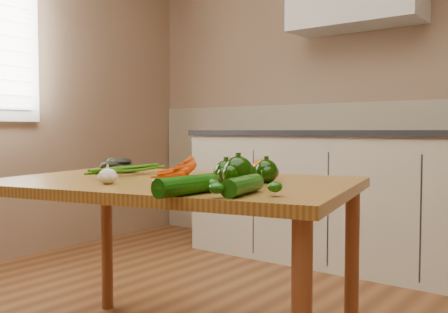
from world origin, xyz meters
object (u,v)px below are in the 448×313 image
Objects in this scene: carrot_bunch at (163,169)px; pepper_b at (266,171)px; pepper_a at (226,173)px; zucchini_b at (186,185)px; table at (174,200)px; leafy_greens at (119,162)px; tomato_a at (238,168)px; tomato_c at (266,171)px; garlic_bulb at (108,176)px; pepper_c at (238,172)px; tomato_b at (262,169)px; zucchini_a at (243,185)px.

pepper_b is (0.44, 0.07, 0.01)m from carrot_bunch.
pepper_a is 0.31m from zucchini_b.
leafy_greens is at bearing 153.71° from table.
tomato_a is (-0.20, 0.11, -0.01)m from pepper_b.
tomato_c is 0.34× the size of zucchini_b.
tomato_c is (0.30, 0.17, 0.11)m from table.
garlic_bulb is at bearing -144.06° from pepper_a.
zucchini_b is at bearing -69.77° from tomato_a.
tomato_c is (0.40, 0.13, 0.00)m from carrot_bunch.
pepper_c is at bearing -23.12° from table.
table is 17.93× the size of pepper_a.
tomato_b reaches higher than zucchini_b.
pepper_a is (0.34, 0.24, 0.01)m from garlic_bulb.
leafy_greens is 2.43× the size of tomato_c.
leafy_greens is 2.42× the size of tomato_a.
zucchini_b is at bearing -92.36° from pepper_c.
pepper_c reaches higher than pepper_a.
tomato_a is at bearing -165.83° from tomato_b.
carrot_bunch is 3.15× the size of tomato_c.
pepper_c is 0.25m from zucchini_b.
leafy_greens is at bearing 134.86° from garlic_bulb.
leafy_greens is 0.88m from zucchini_b.
carrot_bunch is 0.46m from pepper_c.
garlic_bulb is (0.02, -0.30, -0.01)m from carrot_bunch.
garlic_bulb is at bearing -122.35° from tomato_b.
carrot_bunch is 0.40m from tomato_b.
zucchini_b is (-0.01, -0.24, -0.02)m from pepper_c.
garlic_bulb is 0.57m from tomato_c.
pepper_a is (0.36, -0.05, 0.01)m from carrot_bunch.
pepper_c reaches higher than tomato_a.
pepper_b is 0.41× the size of zucchini_a.
garlic_bulb is 0.79× the size of pepper_b.
tomato_a reaches higher than table.
pepper_a is 0.15m from pepper_b.
pepper_a is 0.19m from tomato_c.
tomato_b reaches higher than garlic_bulb.
garlic_bulb is at bearing -98.79° from carrot_bunch.
tomato_a and tomato_c have the same top height.
leafy_greens is (-0.44, 0.11, 0.13)m from table.
tomato_b is (0.24, 0.25, 0.12)m from table.
zucchini_a is at bearing -69.38° from pepper_b.
pepper_b reaches higher than tomato_c.
tomato_c is at bearing 112.82° from zucchini_a.
pepper_c reaches higher than tomato_b.
tomato_c is 0.48m from zucchini_b.
garlic_bulb is 0.53m from tomato_a.
tomato_c is at bearing -17.34° from tomato_a.
zucchini_a is (0.21, -0.19, -0.01)m from pepper_a.
pepper_b is 0.36× the size of zucchini_b.
pepper_b reaches higher than zucchini_a.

